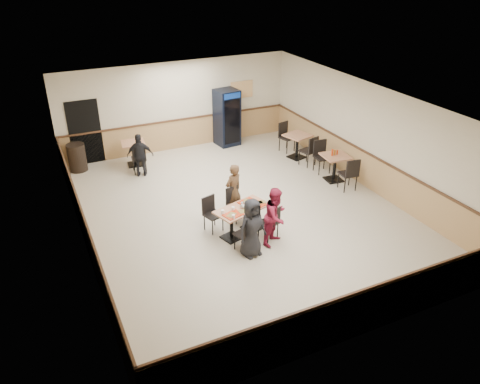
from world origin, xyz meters
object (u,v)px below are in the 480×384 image
side_table_near (335,164)px  side_table_far (297,143)px  pepsi_cooler (227,118)px  diner_man_opposite (233,190)px  diner_woman_left (252,228)px  lone_diner (140,155)px  main_table (242,216)px  trash_bin (77,157)px  back_table (134,150)px  diner_woman_right (276,216)px

side_table_near → side_table_far: bearing=93.3°
pepsi_cooler → diner_man_opposite: bearing=-118.7°
side_table_far → pepsi_cooler: pepsi_cooler is taller
diner_woman_left → lone_diner: diner_woman_left is taller
diner_woman_left → diner_man_opposite: bearing=67.3°
main_table → diner_man_opposite: bearing=62.1°
side_table_near → trash_bin: (-6.87, 4.03, -0.10)m
side_table_near → side_table_far: 1.96m
side_table_far → back_table: (-5.04, 1.73, -0.02)m
side_table_far → diner_woman_left: bearing=-131.6°
side_table_near → lone_diner: bearing=151.4°
back_table → main_table: bearing=-75.2°
main_table → diner_woman_left: diner_woman_left is taller
diner_woman_right → back_table: diner_woman_right is taller
diner_woman_right → pepsi_cooler: size_ratio=0.73×
diner_man_opposite → side_table_near: bearing=169.0°
diner_woman_right → lone_diner: bearing=79.9°
side_table_far → diner_woman_right: bearing=-127.1°
diner_woman_left → side_table_near: bearing=20.0°
side_table_far → back_table: size_ratio=1.15×
diner_woman_right → trash_bin: size_ratio=1.64×
diner_man_opposite → back_table: diner_man_opposite is taller
diner_man_opposite → trash_bin: 5.68m
main_table → trash_bin: 6.33m
diner_woman_right → pepsi_cooler: (1.53, 6.26, 0.27)m
main_table → trash_bin: size_ratio=1.68×
diner_woman_left → trash_bin: 7.06m
diner_woman_left → trash_bin: size_ratio=1.63×
pepsi_cooler → side_table_near: bearing=-73.9°
main_table → diner_man_opposite: size_ratio=1.02×
diner_woman_left → side_table_far: 5.82m
side_table_near → back_table: bearing=144.4°
pepsi_cooler → diner_woman_right: bearing=-110.4°
lone_diner → diner_woman_left: bearing=121.1°
diner_man_opposite → side_table_near: size_ratio=1.74×
lone_diner → side_table_near: (5.16, -2.81, -0.14)m
pepsi_cooler → trash_bin: 5.19m
side_table_far → pepsi_cooler: 2.70m
pepsi_cooler → lone_diner: bearing=-166.4°
diner_woman_left → diner_man_opposite: (0.37, 1.80, 0.01)m
main_table → lone_diner: lone_diner is taller
diner_woman_left → side_table_near: (3.97, 2.40, -0.17)m
side_table_far → back_table: 5.33m
side_table_near → trash_bin: 7.97m
diner_woman_right → lone_diner: size_ratio=1.06×
diner_woman_left → pepsi_cooler: bearing=59.7°
diner_woman_right → diner_man_opposite: bearing=71.8°
diner_woman_left → side_table_far: size_ratio=1.53×
side_table_far → back_table: bearing=161.0°
diner_man_opposite → back_table: (-1.55, 4.28, -0.21)m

